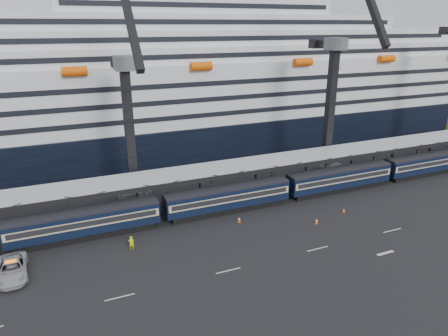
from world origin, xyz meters
The scene contains 13 objects.
ground centered at (0.00, 0.00, 0.00)m, with size 260.00×260.00×0.00m, color black.
lane_markings centered at (8.15, -5.23, 0.01)m, with size 111.00×4.27×0.02m.
train centered at (-4.65, 10.00, 2.20)m, with size 133.05×3.00×4.05m.
canopy centered at (0.00, 14.00, 5.25)m, with size 130.00×6.25×5.53m.
cruise_ship centered at (-1.08, 45.99, 12.34)m, with size 214.09×28.84×34.00m.
crane_dark_near centered at (-20.00, 18.59, 11.93)m, with size 4.50×17.75×35.08m.
crane_dark_mid centered at (15.00, 17.59, 13.36)m, with size 4.50×18.24×39.64m.
pickup_truck centered at (-36.17, 4.20, 0.90)m, with size 3.00×6.50×1.81m, color #9FA0A6.
worker centered at (-23.16, 4.70, 0.92)m, with size 0.67×0.44×1.83m, color #E6FF0D.
traffic_cone_a centered at (-36.00, 2.96, 0.38)m, with size 0.38×0.38×0.76m.
traffic_cone_c centered at (-7.96, 6.16, 0.43)m, with size 0.44×0.44×0.87m.
traffic_cone_d centered at (1.74, 1.59, 0.42)m, with size 0.42×0.42×0.85m.
traffic_cone_e centered at (7.48, 2.93, 0.34)m, with size 0.35×0.35×0.70m.
Camera 1 is at (-29.22, -39.06, 26.09)m, focal length 32.00 mm.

